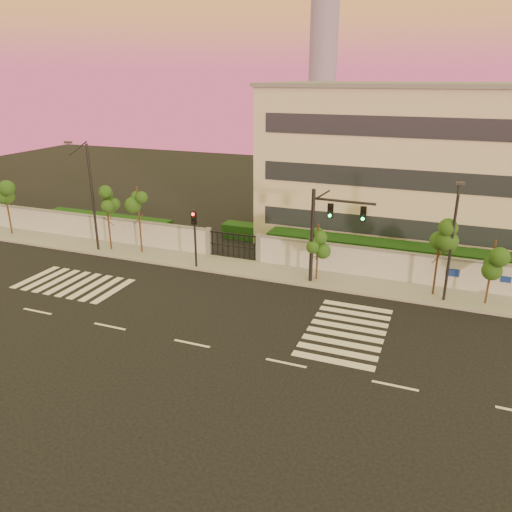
# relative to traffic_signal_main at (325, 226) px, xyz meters

# --- Properties ---
(ground) EXTENTS (120.00, 120.00, 0.00)m
(ground) POSITION_rel_traffic_signal_main_xyz_m (-4.22, -9.81, -3.93)
(ground) COLOR black
(ground) RESTS_ON ground
(sidewalk) EXTENTS (60.00, 3.00, 0.15)m
(sidewalk) POSITION_rel_traffic_signal_main_xyz_m (-4.22, 0.69, -3.85)
(sidewalk) COLOR gray
(sidewalk) RESTS_ON ground
(perimeter_wall) EXTENTS (60.00, 0.36, 2.20)m
(perimeter_wall) POSITION_rel_traffic_signal_main_xyz_m (-4.12, 2.19, -2.86)
(perimeter_wall) COLOR #ACAEB3
(perimeter_wall) RESTS_ON ground
(hedge_row) EXTENTS (41.00, 4.25, 1.80)m
(hedge_row) POSITION_rel_traffic_signal_main_xyz_m (-3.06, 4.93, -3.11)
(hedge_row) COLOR black
(hedge_row) RESTS_ON ground
(institutional_building) EXTENTS (24.40, 12.40, 12.25)m
(institutional_building) POSITION_rel_traffic_signal_main_xyz_m (4.78, 12.18, 2.23)
(institutional_building) COLOR beige
(institutional_building) RESTS_ON ground
(road_markings) EXTENTS (57.00, 7.62, 0.02)m
(road_markings) POSITION_rel_traffic_signal_main_xyz_m (-5.81, -6.05, -3.92)
(road_markings) COLOR silver
(road_markings) RESTS_ON ground
(street_tree_a) EXTENTS (1.62, 1.29, 4.68)m
(street_tree_a) POSITION_rel_traffic_signal_main_xyz_m (-27.07, 0.79, -0.48)
(street_tree_a) COLOR #382314
(street_tree_a) RESTS_ON ground
(street_tree_b) EXTENTS (1.61, 1.28, 5.08)m
(street_tree_b) POSITION_rel_traffic_signal_main_xyz_m (-16.73, 0.50, -0.19)
(street_tree_b) COLOR #382314
(street_tree_b) RESTS_ON ground
(street_tree_c) EXTENTS (1.63, 1.30, 5.18)m
(street_tree_c) POSITION_rel_traffic_signal_main_xyz_m (-14.21, 0.87, -0.12)
(street_tree_c) COLOR #382314
(street_tree_c) RESTS_ON ground
(street_tree_d) EXTENTS (1.41, 1.12, 3.91)m
(street_tree_d) POSITION_rel_traffic_signal_main_xyz_m (-0.47, 0.45, -1.05)
(street_tree_d) COLOR #382314
(street_tree_d) RESTS_ON ground
(street_tree_e) EXTENTS (1.58, 1.26, 4.78)m
(street_tree_e) POSITION_rel_traffic_signal_main_xyz_m (6.80, 0.73, -0.41)
(street_tree_e) COLOR #382314
(street_tree_e) RESTS_ON ground
(street_tree_f) EXTENTS (1.47, 1.17, 4.05)m
(street_tree_f) POSITION_rel_traffic_signal_main_xyz_m (9.75, 0.45, -0.94)
(street_tree_f) COLOR #382314
(street_tree_f) RESTS_ON ground
(traffic_signal_main) EXTENTS (3.93, 0.42, 6.21)m
(traffic_signal_main) POSITION_rel_traffic_signal_main_xyz_m (0.00, 0.00, 0.00)
(traffic_signal_main) COLOR black
(traffic_signal_main) RESTS_ON ground
(traffic_signal_secondary) EXTENTS (0.33, 0.33, 4.24)m
(traffic_signal_secondary) POSITION_rel_traffic_signal_main_xyz_m (-8.92, -0.44, -1.24)
(traffic_signal_secondary) COLOR black
(traffic_signal_secondary) RESTS_ON ground
(streetlight_west) EXTENTS (0.51, 2.05, 8.54)m
(streetlight_west) POSITION_rel_traffic_signal_main_xyz_m (-17.67, -0.08, 0.69)
(streetlight_west) COLOR black
(streetlight_west) RESTS_ON ground
(streetlight_east) EXTENTS (0.45, 1.82, 7.56)m
(streetlight_east) POSITION_rel_traffic_signal_main_xyz_m (7.43, -0.11, 0.16)
(streetlight_east) COLOR black
(streetlight_east) RESTS_ON ground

